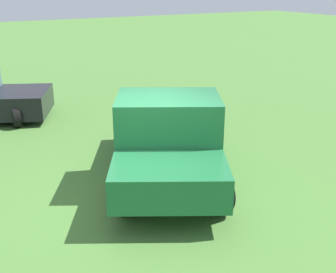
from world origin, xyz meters
The scene contains 2 objects.
ground_plane centered at (0.00, 0.00, 0.00)m, with size 80.00×80.00×0.00m, color #477533.
pickup_truck centered at (0.47, -0.75, 0.94)m, with size 4.98×3.91×1.82m.
Camera 1 is at (-6.44, 3.11, 3.87)m, focal length 44.93 mm.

